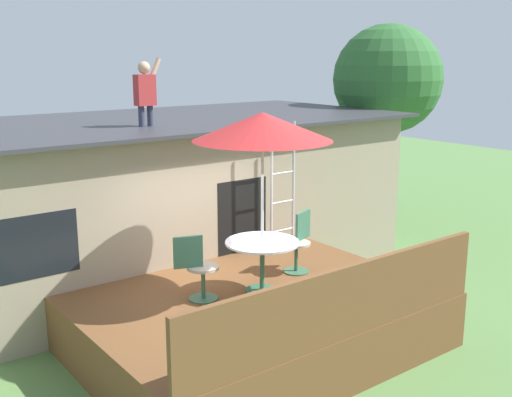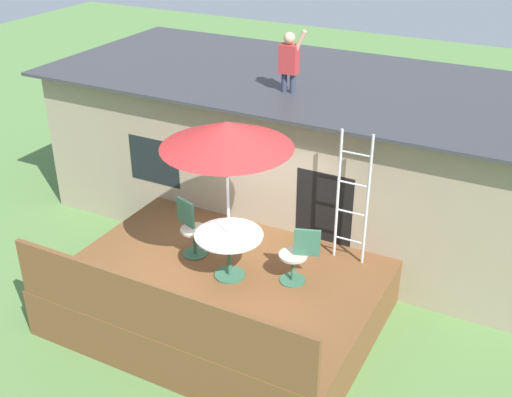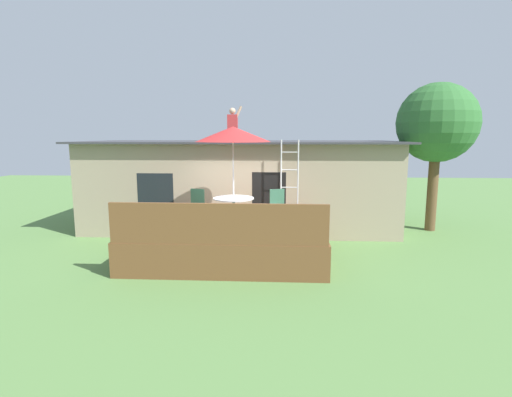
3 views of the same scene
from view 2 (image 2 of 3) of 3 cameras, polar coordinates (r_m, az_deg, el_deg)
The scene contains 10 objects.
ground_plane at distance 10.53m, azimuth -2.79°, elevation -10.14°, with size 40.00×40.00×0.00m, color #567F42.
house at distance 12.59m, azimuth 5.33°, elevation 4.21°, with size 10.50×4.50×2.93m.
deck at distance 10.29m, azimuth -2.84°, elevation -8.38°, with size 4.81×3.73×0.80m, color brown.
deck_railing at distance 8.59m, azimuth -9.17°, elevation -9.99°, with size 4.71×0.08×0.90m, color brown.
patio_table at distance 9.64m, azimuth -2.43°, elevation -4.04°, with size 1.04×1.04×0.74m.
patio_umbrella at distance 8.85m, azimuth -2.66°, elevation 5.73°, with size 1.90×1.90×2.54m.
step_ladder at distance 9.91m, azimuth 8.64°, elevation 0.01°, with size 0.52×0.04×2.20m.
person_figure at distance 11.15m, azimuth 3.02°, elevation 12.46°, with size 0.47×0.20×1.11m.
patio_chair_left at distance 10.33m, azimuth -5.84°, elevation -2.68°, with size 0.61×0.44×0.92m.
patio_chair_right at distance 9.60m, azimuth 3.78°, elevation -5.15°, with size 0.60×0.44×0.92m.
Camera 2 is at (4.31, -7.13, 6.43)m, focal length 44.64 mm.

